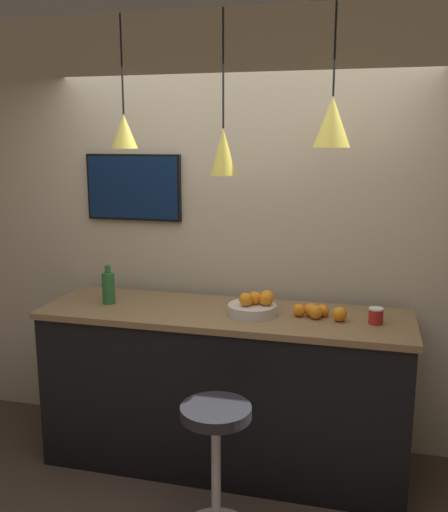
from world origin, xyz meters
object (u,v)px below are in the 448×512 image
at_px(bar_stool, 216,450).
at_px(fruit_bowl, 254,306).
at_px(mounted_tv, 133,187).
at_px(juice_bottle, 108,287).
at_px(spread_jar, 376,316).

relative_size(bar_stool, fruit_bowl, 2.50).
distance_m(bar_stool, mounted_tv, 1.88).
xyz_separation_m(bar_stool, fruit_bowl, (0.06, 0.67, 0.59)).
bearing_deg(juice_bottle, spread_jar, 0.00).
xyz_separation_m(juice_bottle, spread_jar, (1.68, 0.00, -0.06)).
distance_m(spread_jar, mounted_tv, 1.84).
height_order(bar_stool, spread_jar, spread_jar).
xyz_separation_m(spread_jar, mounted_tv, (-1.66, 0.42, 0.67)).
height_order(spread_jar, mounted_tv, mounted_tv).
height_order(juice_bottle, spread_jar, juice_bottle).
bearing_deg(mounted_tv, juice_bottle, -92.18).
relative_size(fruit_bowl, mounted_tv, 0.43).
xyz_separation_m(fruit_bowl, juice_bottle, (-0.96, -0.00, 0.06)).
bearing_deg(fruit_bowl, juice_bottle, -179.98).
distance_m(juice_bottle, mounted_tv, 0.74).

